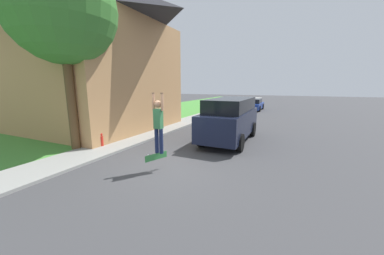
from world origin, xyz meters
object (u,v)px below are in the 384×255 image
at_px(suv_parked, 230,118).
at_px(lawn_tree_near, 61,10).
at_px(car_down_street, 253,105).
at_px(skateboard, 156,156).
at_px(skateboarder, 158,123).
at_px(fire_hydrant, 101,139).

bearing_deg(suv_parked, lawn_tree_near, -141.60).
height_order(lawn_tree_near, car_down_street, lawn_tree_near).
bearing_deg(suv_parked, skateboard, -102.88).
relative_size(skateboarder, fire_hydrant, 3.15).
relative_size(lawn_tree_near, skateboard, 9.83).
relative_size(lawn_tree_near, skateboarder, 3.94).
distance_m(car_down_street, skateboard, 19.70).
distance_m(car_down_street, skateboarder, 19.66).
bearing_deg(car_down_street, fire_hydrant, -101.01).
bearing_deg(lawn_tree_near, car_down_street, 77.31).
bearing_deg(suv_parked, fire_hydrant, -142.54).
height_order(suv_parked, skateboarder, skateboarder).
relative_size(suv_parked, skateboard, 6.50).
distance_m(suv_parked, car_down_street, 14.88).
relative_size(lawn_tree_near, car_down_street, 1.69).
bearing_deg(skateboard, car_down_street, 90.41).
bearing_deg(fire_hydrant, suv_parked, 37.46).
xyz_separation_m(lawn_tree_near, fire_hydrant, (0.72, 0.70, -5.23)).
distance_m(lawn_tree_near, car_down_street, 20.35).
bearing_deg(fire_hydrant, skateboarder, -15.84).
relative_size(skateboard, fire_hydrant, 1.27).
height_order(lawn_tree_near, skateboard, lawn_tree_near).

